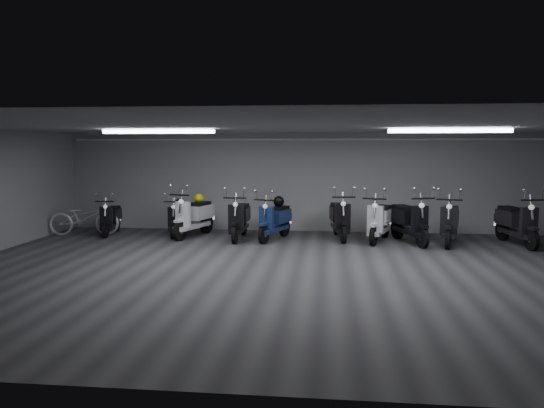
# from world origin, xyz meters

# --- Properties ---
(floor) EXTENTS (14.00, 10.00, 0.01)m
(floor) POSITION_xyz_m (0.00, 0.00, -0.01)
(floor) COLOR #353537
(floor) RESTS_ON ground
(ceiling) EXTENTS (14.00, 10.00, 0.01)m
(ceiling) POSITION_xyz_m (0.00, 0.00, 2.80)
(ceiling) COLOR gray
(ceiling) RESTS_ON ground
(back_wall) EXTENTS (14.00, 0.01, 2.80)m
(back_wall) POSITION_xyz_m (0.00, 5.00, 1.40)
(back_wall) COLOR gray
(back_wall) RESTS_ON ground
(front_wall) EXTENTS (14.00, 0.01, 2.80)m
(front_wall) POSITION_xyz_m (0.00, -5.00, 1.40)
(front_wall) COLOR gray
(front_wall) RESTS_ON ground
(fluor_strip_left) EXTENTS (2.40, 0.18, 0.08)m
(fluor_strip_left) POSITION_xyz_m (-3.00, 1.00, 2.74)
(fluor_strip_left) COLOR white
(fluor_strip_left) RESTS_ON ceiling
(fluor_strip_right) EXTENTS (2.40, 0.18, 0.08)m
(fluor_strip_right) POSITION_xyz_m (3.00, 1.00, 2.74)
(fluor_strip_right) COLOR white
(fluor_strip_right) RESTS_ON ceiling
(conduit) EXTENTS (13.60, 0.05, 0.05)m
(conduit) POSITION_xyz_m (0.00, 4.92, 2.62)
(conduit) COLOR white
(conduit) RESTS_ON back_wall
(scooter_0) EXTENTS (0.75, 1.68, 1.21)m
(scooter_0) POSITION_xyz_m (-5.34, 3.80, 0.61)
(scooter_0) COLOR black
(scooter_0) RESTS_ON floor
(scooter_1) EXTENTS (0.65, 1.67, 1.22)m
(scooter_1) POSITION_xyz_m (-3.47, 3.88, 0.61)
(scooter_1) COLOR black
(scooter_1) RESTS_ON floor
(scooter_2) EXTENTS (1.24, 2.09, 1.48)m
(scooter_2) POSITION_xyz_m (-2.98, 3.67, 0.74)
(scooter_2) COLOR white
(scooter_2) RESTS_ON floor
(scooter_3) EXTENTS (0.66, 1.93, 1.43)m
(scooter_3) POSITION_xyz_m (-1.69, 3.45, 0.71)
(scooter_3) COLOR black
(scooter_3) RESTS_ON floor
(scooter_4) EXTENTS (1.21, 1.93, 1.36)m
(scooter_4) POSITION_xyz_m (-0.77, 3.47, 0.68)
(scooter_4) COLOR navy
(scooter_4) RESTS_ON floor
(scooter_5) EXTENTS (0.89, 2.01, 1.45)m
(scooter_5) POSITION_xyz_m (0.92, 3.81, 0.72)
(scooter_5) COLOR black
(scooter_5) RESTS_ON floor
(scooter_6) EXTENTS (1.24, 2.04, 1.44)m
(scooter_6) POSITION_xyz_m (1.93, 3.51, 0.72)
(scooter_6) COLOR silver
(scooter_6) RESTS_ON floor
(scooter_7) EXTENTS (1.27, 2.10, 1.48)m
(scooter_7) POSITION_xyz_m (2.64, 3.36, 0.74)
(scooter_7) COLOR black
(scooter_7) RESTS_ON floor
(scooter_8) EXTENTS (1.16, 2.07, 1.46)m
(scooter_8) POSITION_xyz_m (3.61, 3.32, 0.73)
(scooter_8) COLOR black
(scooter_8) RESTS_ON floor
(scooter_9) EXTENTS (1.01, 2.07, 1.48)m
(scooter_9) POSITION_xyz_m (5.22, 3.35, 0.74)
(scooter_9) COLOR black
(scooter_9) RESTS_ON floor
(bicycle) EXTENTS (1.93, 1.04, 1.19)m
(bicycle) POSITION_xyz_m (-6.04, 3.67, 0.59)
(bicycle) COLOR white
(bicycle) RESTS_ON floor
(helmet_0) EXTENTS (0.24, 0.24, 0.24)m
(helmet_0) POSITION_xyz_m (-3.49, 4.11, 0.87)
(helmet_0) COLOR black
(helmet_0) RESTS_ON scooter_1
(helmet_1) EXTENTS (0.24, 0.24, 0.24)m
(helmet_1) POSITION_xyz_m (-2.89, 3.94, 1.03)
(helmet_1) COLOR #F3EC0E
(helmet_1) RESTS_ON scooter_2
(helmet_2) EXTENTS (0.29, 0.29, 0.29)m
(helmet_2) POSITION_xyz_m (-0.69, 3.71, 0.99)
(helmet_2) COLOR black
(helmet_2) RESTS_ON scooter_4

